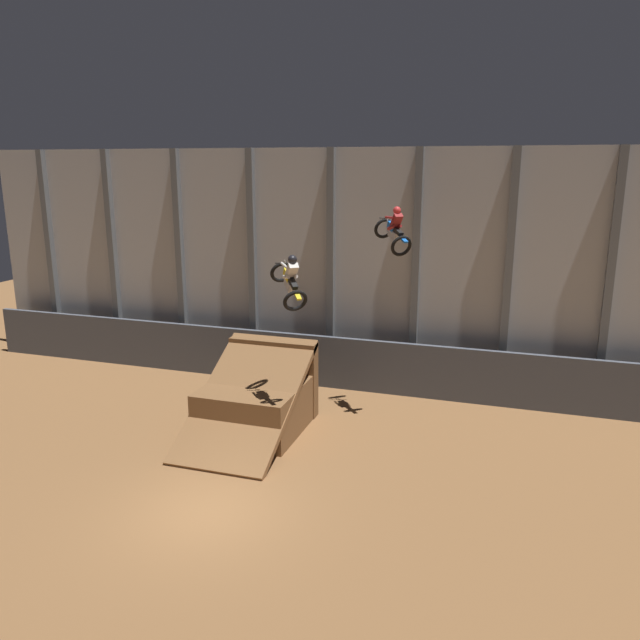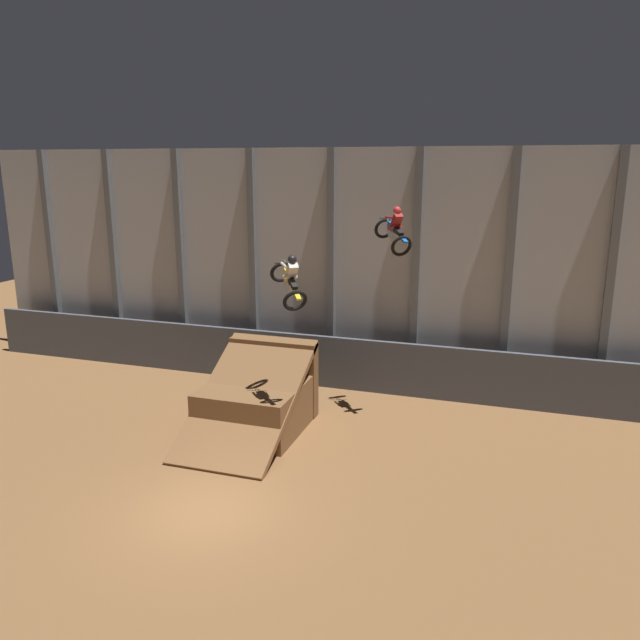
{
  "view_description": "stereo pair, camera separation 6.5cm",
  "coord_description": "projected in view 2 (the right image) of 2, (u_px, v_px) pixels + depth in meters",
  "views": [
    {
      "loc": [
        7.11,
        -12.66,
        8.63
      ],
      "look_at": [
        1.1,
        5.94,
        3.74
      ],
      "focal_mm": 35.0,
      "sensor_mm": 36.0,
      "label": 1
    },
    {
      "loc": [
        7.18,
        -12.64,
        8.63
      ],
      "look_at": [
        1.1,
        5.94,
        3.74
      ],
      "focal_mm": 35.0,
      "sensor_mm": 36.0,
      "label": 2
    }
  ],
  "objects": [
    {
      "name": "rider_bike_right_air",
      "position": [
        394.0,
        231.0,
        20.7
      ],
      "size": [
        1.59,
        1.76,
        1.65
      ],
      "rotation": [
        0.32,
        0.0,
        0.65
      ],
      "color": "black"
    },
    {
      "name": "rider_bike_left_air",
      "position": [
        289.0,
        280.0,
        18.19
      ],
      "size": [
        1.62,
        1.77,
        1.69
      ],
      "rotation": [
        0.47,
        0.0,
        0.68
      ],
      "color": "black"
    },
    {
      "name": "arena_back_wall",
      "position": [
        332.0,
        267.0,
        24.84
      ],
      "size": [
        32.0,
        0.4,
        9.27
      ],
      "color": "#ADB2B7",
      "rests_on": "ground_plane"
    },
    {
      "name": "lower_barrier",
      "position": [
        324.0,
        361.0,
        24.7
      ],
      "size": [
        31.36,
        0.2,
        2.08
      ],
      "color": "#474C56",
      "rests_on": "ground_plane"
    },
    {
      "name": "dirt_ramp",
      "position": [
        258.0,
        400.0,
        20.89
      ],
      "size": [
        3.18,
        5.15,
        2.84
      ],
      "color": "brown",
      "rests_on": "ground_plane"
    },
    {
      "name": "ground_plane",
      "position": [
        207.0,
        512.0,
        15.91
      ],
      "size": [
        60.0,
        60.0,
        0.0
      ],
      "primitive_type": "plane",
      "color": "brown"
    }
  ]
}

